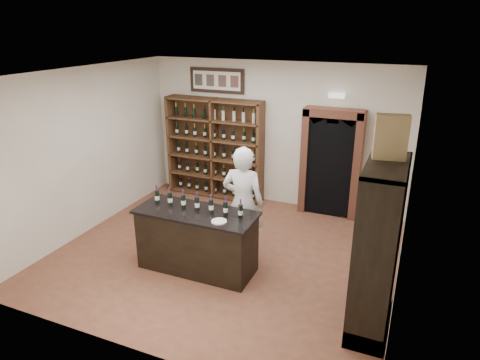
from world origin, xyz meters
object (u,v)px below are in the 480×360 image
at_px(counter_bottle_0, 157,197).
at_px(side_cabinet, 377,274).
at_px(wine_shelf, 215,148).
at_px(shopkeeper, 243,204).
at_px(wine_crate, 391,137).
at_px(tasting_counter, 197,241).

bearing_deg(counter_bottle_0, side_cabinet, -5.82).
relative_size(counter_bottle_0, side_cabinet, 0.14).
relative_size(wine_shelf, counter_bottle_0, 7.33).
height_order(wine_shelf, counter_bottle_0, wine_shelf).
bearing_deg(side_cabinet, shopkeeper, 156.97).
distance_m(shopkeeper, wine_crate, 2.74).
bearing_deg(tasting_counter, side_cabinet, -6.28).
xyz_separation_m(side_cabinet, wine_crate, (-0.05, 0.18, 1.71)).
bearing_deg(counter_bottle_0, wine_shelf, 97.51).
bearing_deg(wine_crate, tasting_counter, 167.80).
distance_m(tasting_counter, side_cabinet, 2.75).
relative_size(tasting_counter, counter_bottle_0, 6.27).
relative_size(shopkeeper, wine_crate, 3.63).
height_order(tasting_counter, side_cabinet, side_cabinet).
height_order(wine_shelf, shopkeeper, wine_shelf).
bearing_deg(shopkeeper, side_cabinet, 154.31).
relative_size(wine_shelf, wine_crate, 4.17).
height_order(wine_shelf, wine_crate, wine_crate).
bearing_deg(wine_shelf, tasting_counter, -69.44).
bearing_deg(tasting_counter, wine_crate, -2.56).
distance_m(wine_shelf, shopkeeper, 2.81).
bearing_deg(counter_bottle_0, tasting_counter, -4.05).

